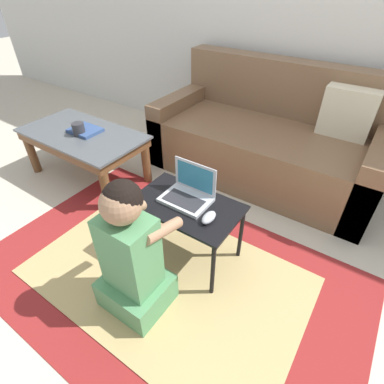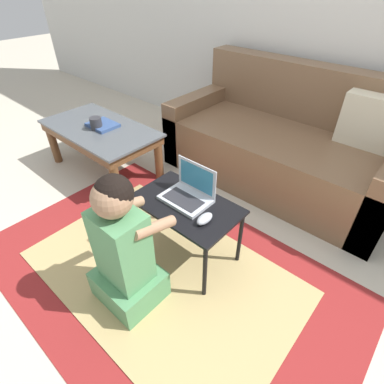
% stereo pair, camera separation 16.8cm
% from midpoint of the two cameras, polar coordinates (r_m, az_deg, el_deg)
% --- Properties ---
extents(ground_plane, '(16.00, 16.00, 0.00)m').
position_cam_midpoint_polar(ground_plane, '(1.97, -3.14, -11.68)').
color(ground_plane, beige).
extents(wall_back, '(9.00, 0.06, 2.50)m').
position_cam_midpoint_polar(wall_back, '(2.79, 19.94, 30.60)').
color(wall_back, silver).
rests_on(wall_back, ground_plane).
extents(area_rug, '(2.21, 1.40, 0.01)m').
position_cam_midpoint_polar(area_rug, '(1.87, -7.56, -15.58)').
color(area_rug, maroon).
rests_on(area_rug, ground_plane).
extents(couch, '(1.81, 0.88, 0.89)m').
position_cam_midpoint_polar(couch, '(2.62, 12.45, 9.57)').
color(couch, brown).
rests_on(couch, ground_plane).
extents(coffee_table, '(1.03, 0.55, 0.41)m').
position_cam_midpoint_polar(coffee_table, '(2.66, -21.74, 9.10)').
color(coffee_table, '#4C5156').
rests_on(coffee_table, ground_plane).
extents(laptop_desk, '(0.61, 0.38, 0.41)m').
position_cam_midpoint_polar(laptop_desk, '(1.72, -3.87, -3.74)').
color(laptop_desk, black).
rests_on(laptop_desk, ground_plane).
extents(laptop, '(0.28, 0.20, 0.21)m').
position_cam_midpoint_polar(laptop, '(1.71, -3.59, -0.51)').
color(laptop, '#B7BCC6').
rests_on(laptop, laptop_desk).
extents(computer_mouse, '(0.06, 0.11, 0.04)m').
position_cam_midpoint_polar(computer_mouse, '(1.57, 0.16, -5.01)').
color(computer_mouse, '#B2B7C1').
rests_on(computer_mouse, laptop_desk).
extents(person_seated, '(0.33, 0.39, 0.80)m').
position_cam_midpoint_polar(person_seated, '(1.53, -14.65, -11.97)').
color(person_seated, '#518E5B').
rests_on(person_seated, ground_plane).
extents(cup_on_table, '(0.09, 0.09, 0.10)m').
position_cam_midpoint_polar(cup_on_table, '(2.58, -22.60, 10.96)').
color(cup_on_table, '#2D2D33').
rests_on(cup_on_table, coffee_table).
extents(book_on_table, '(0.24, 0.19, 0.02)m').
position_cam_midpoint_polar(book_on_table, '(2.63, -21.46, 10.83)').
color(book_on_table, '#334C7F').
rests_on(book_on_table, coffee_table).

